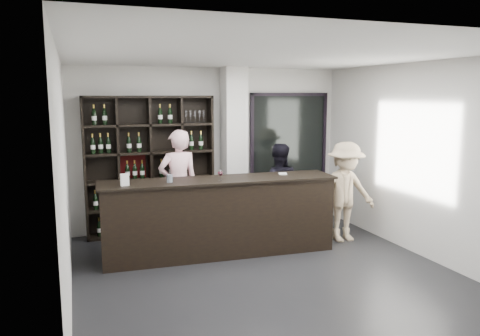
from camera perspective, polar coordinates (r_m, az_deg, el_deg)
name	(u,v)px	position (r m, az deg, el deg)	size (l,w,h in m)	color
floor	(270,277)	(6.44, 3.63, -13.16)	(5.00, 5.50, 0.01)	black
wine_shelf	(150,166)	(8.22, -10.88, 0.27)	(2.20, 0.35, 2.40)	black
structural_column	(234,149)	(8.46, -0.74, 2.37)	(0.40, 0.40, 2.90)	silver
glass_panel	(289,148)	(9.12, 5.96, 2.49)	(1.60, 0.08, 2.10)	black
tasting_counter	(220,217)	(7.12, -2.46, -5.95)	(3.55, 0.73, 1.17)	black
taster_pink	(178,185)	(7.86, -7.51, -2.07)	(0.67, 0.44, 1.85)	#FFC4CA
taster_black	(278,188)	(8.21, 4.65, -2.50)	(0.77, 0.60, 1.58)	black
customer	(345,192)	(7.91, 12.69, -2.86)	(1.07, 0.62, 1.66)	tan
wine_glass	(220,175)	(6.84, -2.40, -0.81)	(0.07, 0.07, 0.18)	white
spit_cup	(170,178)	(6.78, -8.58, -1.27)	(0.08, 0.08, 0.11)	#A3B4C7
napkin_stack	(283,174)	(7.41, 5.24, -0.70)	(0.12, 0.12, 0.02)	white
card_stand	(125,180)	(6.64, -13.88, -1.40)	(0.11, 0.06, 0.17)	white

